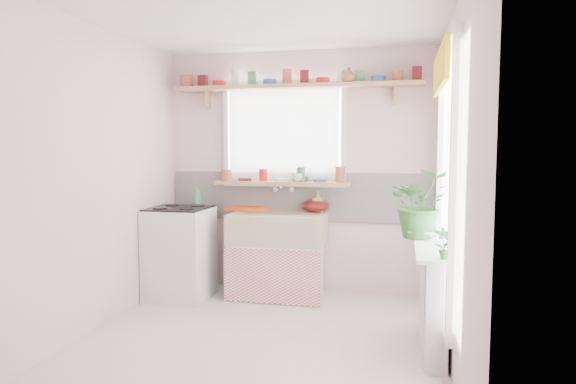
# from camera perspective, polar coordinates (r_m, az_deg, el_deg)

# --- Properties ---
(room) EXTENTS (3.20, 3.20, 3.20)m
(room) POSITION_cam_1_polar(r_m,az_deg,el_deg) (4.54, 7.54, 3.19)
(room) COLOR silver
(room) RESTS_ON ground
(sink_unit) EXTENTS (0.95, 0.65, 1.11)m
(sink_unit) POSITION_cam_1_polar(r_m,az_deg,el_deg) (5.21, -1.14, -6.96)
(sink_unit) COLOR white
(sink_unit) RESTS_ON ground
(cooker) EXTENTS (0.58, 0.58, 0.93)m
(cooker) POSITION_cam_1_polar(r_m,az_deg,el_deg) (5.28, -11.91, -6.59)
(cooker) COLOR white
(cooker) RESTS_ON ground
(radiator_ledge) EXTENTS (0.22, 0.95, 0.78)m
(radiator_ledge) POSITION_cam_1_polar(r_m,az_deg,el_deg) (4.02, 15.81, -11.24)
(radiator_ledge) COLOR white
(radiator_ledge) RESTS_ON ground
(windowsill) EXTENTS (1.40, 0.22, 0.04)m
(windowsill) POSITION_cam_1_polar(r_m,az_deg,el_deg) (5.29, -0.68, 0.97)
(windowsill) COLOR tan
(windowsill) RESTS_ON room
(pine_shelf) EXTENTS (2.52, 0.24, 0.04)m
(pine_shelf) POSITION_cam_1_polar(r_m,az_deg,el_deg) (5.27, 0.91, 11.63)
(pine_shelf) COLOR tan
(pine_shelf) RESTS_ON room
(shelf_crockery) EXTENTS (2.47, 0.11, 0.12)m
(shelf_crockery) POSITION_cam_1_polar(r_m,az_deg,el_deg) (5.28, 0.91, 12.44)
(shelf_crockery) COLOR #A55133
(shelf_crockery) RESTS_ON pine_shelf
(sill_crockery) EXTENTS (1.35, 0.11, 0.12)m
(sill_crockery) POSITION_cam_1_polar(r_m,az_deg,el_deg) (5.29, -0.86, 1.79)
(sill_crockery) COLOR #A55133
(sill_crockery) RESTS_ON windowsill
(dish_tray) EXTENTS (0.47, 0.40, 0.04)m
(dish_tray) POSITION_cam_1_polar(r_m,az_deg,el_deg) (5.43, -4.48, -1.80)
(dish_tray) COLOR #F25315
(dish_tray) RESTS_ON sink_unit
(colander) EXTENTS (0.36, 0.36, 0.13)m
(colander) POSITION_cam_1_polar(r_m,az_deg,el_deg) (5.26, 3.09, -1.53)
(colander) COLOR #5E1210
(colander) RESTS_ON sink_unit
(jade_plant) EXTENTS (0.58, 0.52, 0.56)m
(jade_plant) POSITION_cam_1_polar(r_m,az_deg,el_deg) (4.28, 14.54, -1.23)
(jade_plant) COLOR #306829
(jade_plant) RESTS_ON radiator_ledge
(fruit_bowl) EXTENTS (0.31, 0.31, 0.07)m
(fruit_bowl) POSITION_cam_1_polar(r_m,az_deg,el_deg) (4.32, 14.47, -4.51)
(fruit_bowl) COLOR silver
(fruit_bowl) RESTS_ON radiator_ledge
(herb_pot) EXTENTS (0.13, 0.10, 0.21)m
(herb_pot) POSITION_cam_1_polar(r_m,az_deg,el_deg) (3.53, 16.89, -5.50)
(herb_pot) COLOR #356C2B
(herb_pot) RESTS_ON radiator_ledge
(soap_bottle_sink) EXTENTS (0.10, 0.10, 0.21)m
(soap_bottle_sink) POSITION_cam_1_polar(r_m,az_deg,el_deg) (5.25, 3.36, -1.07)
(soap_bottle_sink) COLOR #CECC5B
(soap_bottle_sink) RESTS_ON sink_unit
(sill_cup) EXTENTS (0.12, 0.12, 0.09)m
(sill_cup) POSITION_cam_1_polar(r_m,az_deg,el_deg) (5.22, 1.00, 1.61)
(sill_cup) COLOR beige
(sill_cup) RESTS_ON windowsill
(sill_bowl) EXTENTS (0.18, 0.18, 0.06)m
(sill_bowl) POSITION_cam_1_polar(r_m,az_deg,el_deg) (5.31, 1.41, 1.50)
(sill_bowl) COLOR #30479D
(sill_bowl) RESTS_ON windowsill
(shelf_vase) EXTENTS (0.17, 0.17, 0.15)m
(shelf_vase) POSITION_cam_1_polar(r_m,az_deg,el_deg) (5.14, 6.76, 12.80)
(shelf_vase) COLOR #9C5430
(shelf_vase) RESTS_ON pine_shelf
(cooker_bottle) EXTENTS (0.09, 0.09, 0.22)m
(cooker_bottle) POSITION_cam_1_polar(r_m,az_deg,el_deg) (5.36, -10.11, -0.26)
(cooker_bottle) COLOR #428447
(cooker_bottle) RESTS_ON cooker
(fruit) EXTENTS (0.20, 0.14, 0.10)m
(fruit) POSITION_cam_1_polar(r_m,az_deg,el_deg) (4.31, 14.56, -3.73)
(fruit) COLOR orange
(fruit) RESTS_ON fruit_bowl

